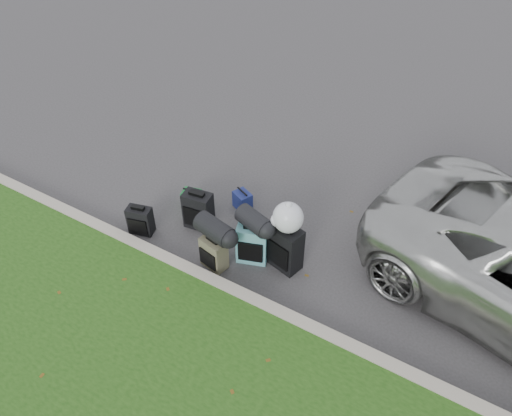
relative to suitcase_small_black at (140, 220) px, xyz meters
The scene contains 12 objects.
ground 1.81m from the suitcase_small_black, 21.34° to the left, with size 120.00×120.00×0.00m, color #383535.
curb 1.72m from the suitcase_small_black, 11.65° to the right, with size 120.00×0.18×0.15m, color #9E937F.
suitcase_small_black is the anchor object (origin of this frame).
suitcase_large_black_left 0.91m from the suitcase_small_black, 39.64° to the left, with size 0.44×0.26×0.63m, color black.
suitcase_olive 1.39m from the suitcase_small_black, ahead, with size 0.37×0.23×0.51m, color #474430.
suitcase_teal 1.83m from the suitcase_small_black, 12.13° to the left, with size 0.44×0.26×0.63m, color teal.
suitcase_large_black_right 2.32m from the suitcase_small_black, 13.04° to the left, with size 0.48×0.29×0.72m, color black.
tote_green 0.94m from the suitcase_small_black, 69.26° to the left, with size 0.29×0.23×0.33m, color #176A2D.
tote_navy 1.67m from the suitcase_small_black, 50.69° to the left, with size 0.28×0.22×0.30m, color navy.
duffel_left 1.44m from the suitcase_small_black, ahead, with size 0.30×0.30×0.56m, color black.
duffel_right 1.93m from the suitcase_small_black, 12.28° to the left, with size 0.28×0.28×0.50m, color black.
trash_bag 2.44m from the suitcase_small_black, 13.10° to the left, with size 0.43×0.43×0.43m, color silver.
Camera 1 is at (2.76, -4.61, 5.48)m, focal length 35.00 mm.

